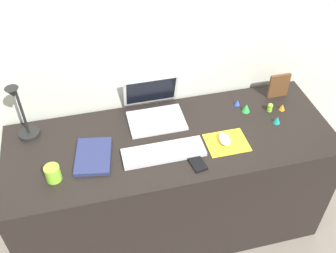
{
  "coord_description": "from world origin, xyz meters",
  "views": [
    {
      "loc": [
        -0.36,
        -1.4,
        2.16
      ],
      "look_at": [
        -0.02,
        0.0,
        0.83
      ],
      "focal_mm": 42.04,
      "sensor_mm": 36.0,
      "label": 1
    }
  ],
  "objects": [
    {
      "name": "back_wall",
      "position": [
        0.0,
        0.35,
        0.73
      ],
      "size": [
        2.9,
        0.05,
        1.45
      ],
      "primitive_type": "cube",
      "color": "beige",
      "rests_on": "ground_plane"
    },
    {
      "name": "toy_figurine_green",
      "position": [
        0.45,
        0.11,
        0.76
      ],
      "size": [
        0.04,
        0.04,
        0.05
      ],
      "primitive_type": "cone",
      "color": "green",
      "rests_on": "desk"
    },
    {
      "name": "notebook_pad",
      "position": [
        -0.4,
        -0.04,
        0.75
      ],
      "size": [
        0.21,
        0.27,
        0.02
      ],
      "primitive_type": "cube",
      "rotation": [
        0.0,
        0.0,
        -0.18
      ],
      "color": "navy",
      "rests_on": "desk"
    },
    {
      "name": "mouse",
      "position": [
        0.25,
        -0.09,
        0.76
      ],
      "size": [
        0.06,
        0.1,
        0.03
      ],
      "primitive_type": "ellipsoid",
      "color": "silver",
      "rests_on": "mousepad"
    },
    {
      "name": "desk",
      "position": [
        0.0,
        0.0,
        0.37
      ],
      "size": [
        1.7,
        0.62,
        0.74
      ],
      "primitive_type": "cube",
      "color": "black",
      "rests_on": "ground_plane"
    },
    {
      "name": "laptop",
      "position": [
        -0.05,
        0.21,
        0.79
      ],
      "size": [
        0.3,
        0.27,
        0.21
      ],
      "color": "silver",
      "rests_on": "desk"
    },
    {
      "name": "toy_figurine_lime",
      "position": [
        0.58,
        0.08,
        0.77
      ],
      "size": [
        0.03,
        0.03,
        0.05
      ],
      "color": "#8CDB33",
      "rests_on": "desk"
    },
    {
      "name": "cell_phone",
      "position": [
        0.08,
        -0.19,
        0.74
      ],
      "size": [
        0.08,
        0.14,
        0.01
      ],
      "primitive_type": "cube",
      "rotation": [
        0.0,
        0.0,
        0.17
      ],
      "color": "black",
      "rests_on": "desk"
    },
    {
      "name": "desk_lamp",
      "position": [
        -0.71,
        0.18,
        0.9
      ],
      "size": [
        0.11,
        0.15,
        0.35
      ],
      "color": "black",
      "rests_on": "desk"
    },
    {
      "name": "mousepad",
      "position": [
        0.27,
        -0.1,
        0.74
      ],
      "size": [
        0.21,
        0.17,
        0.0
      ],
      "primitive_type": "cube",
      "color": "yellow",
      "rests_on": "desk"
    },
    {
      "name": "ground_plane",
      "position": [
        0.0,
        0.0,
        0.0
      ],
      "size": [
        6.0,
        6.0,
        0.0
      ],
      "primitive_type": "plane",
      "color": "slate"
    },
    {
      "name": "coffee_mug",
      "position": [
        -0.59,
        -0.13,
        0.78
      ],
      "size": [
        0.07,
        0.07,
        0.08
      ],
      "primitive_type": "cylinder",
      "color": "#8CDB33",
      "rests_on": "desk"
    },
    {
      "name": "toy_figurine_orange",
      "position": [
        0.66,
        0.08,
        0.76
      ],
      "size": [
        0.03,
        0.03,
        0.04
      ],
      "primitive_type": "cone",
      "color": "orange",
      "rests_on": "desk"
    },
    {
      "name": "picture_frame",
      "position": [
        0.68,
        0.2,
        0.81
      ],
      "size": [
        0.12,
        0.02,
        0.15
      ],
      "primitive_type": "cube",
      "color": "brown",
      "rests_on": "desk"
    },
    {
      "name": "keyboard",
      "position": [
        -0.06,
        -0.09,
        0.75
      ],
      "size": [
        0.41,
        0.13,
        0.02
      ],
      "primitive_type": "cube",
      "color": "silver",
      "rests_on": "desk"
    },
    {
      "name": "toy_figurine_teal",
      "position": [
        0.58,
        -0.02,
        0.76
      ],
      "size": [
        0.04,
        0.04,
        0.04
      ],
      "primitive_type": "cone",
      "color": "teal",
      "rests_on": "desk"
    },
    {
      "name": "toy_figurine_blue",
      "position": [
        0.43,
        0.18,
        0.76
      ],
      "size": [
        0.03,
        0.03,
        0.04
      ],
      "primitive_type": "cone",
      "color": "blue",
      "rests_on": "desk"
    }
  ]
}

